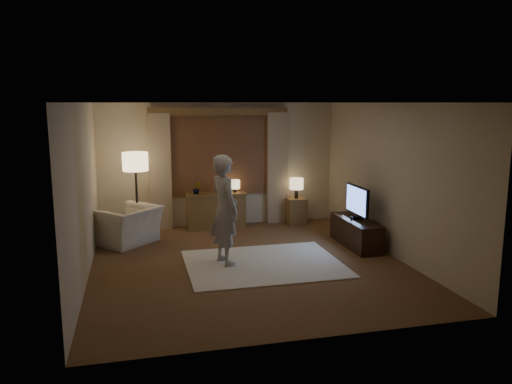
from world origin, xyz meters
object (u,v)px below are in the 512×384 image
object	(u,v)px
sideboard	(216,211)
armchair	(127,226)
tv_stand	(356,233)
person	(225,210)
side_table	(296,211)

from	to	relation	value
sideboard	armchair	distance (m)	1.99
tv_stand	person	size ratio (longest dim) A/B	0.79
side_table	tv_stand	bearing A→B (deg)	-74.61
armchair	person	distance (m)	2.31
armchair	person	world-z (taller)	person
tv_stand	person	distance (m)	2.65
person	tv_stand	bearing A→B (deg)	-95.09
side_table	tv_stand	distance (m)	1.99
sideboard	tv_stand	bearing A→B (deg)	-40.83
sideboard	tv_stand	xyz separation A→B (m)	(2.27, -1.96, -0.10)
sideboard	person	size ratio (longest dim) A/B	0.68
sideboard	person	world-z (taller)	person
armchair	tv_stand	distance (m)	4.24
sideboard	tv_stand	world-z (taller)	sideboard
tv_stand	person	world-z (taller)	person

